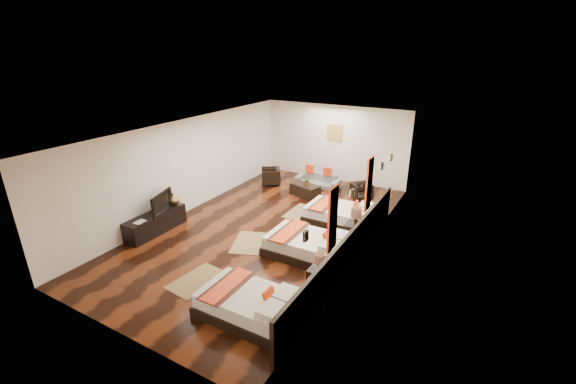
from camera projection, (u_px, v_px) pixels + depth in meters
The scene contains 30 objects.
floor at pixel (266, 228), 10.46m from camera, with size 5.50×9.50×0.01m, color black.
ceiling at pixel (264, 129), 9.45m from camera, with size 5.50×9.50×0.01m, color white.
back_wall at pixel (334, 143), 13.81m from camera, with size 5.50×0.01×2.80m, color silver.
left_wall at pixel (188, 166), 11.21m from camera, with size 0.01×9.50×2.80m, color silver.
right_wall at pixel (365, 200), 8.70m from camera, with size 0.01×9.50×2.80m, color silver.
headboard_panel at pixel (349, 251), 8.42m from camera, with size 0.08×6.60×0.90m, color black.
bed_near at pixel (250, 304), 6.98m from camera, with size 1.91×1.20×0.73m.
bed_mid at pixel (309, 246), 9.00m from camera, with size 2.02×1.27×0.77m.
bed_far at pixel (341, 215), 10.68m from camera, with size 1.96×1.23×0.75m.
nightstand_a at pixel (319, 276), 7.79m from camera, with size 0.41×0.41×0.81m.
nightstand_b at pixel (355, 231), 9.54m from camera, with size 0.50×0.50×0.98m.
jute_mat_near at pixel (197, 280), 8.12m from camera, with size 0.75×1.20×0.01m, color olive.
jute_mat_mid at pixel (248, 243), 9.68m from camera, with size 0.75×1.20×0.01m, color olive.
jute_mat_far at pixel (302, 212), 11.44m from camera, with size 0.75×1.20×0.01m, color olive.
tv_console at pixel (156, 223), 10.16m from camera, with size 0.50×1.80×0.55m, color black.
tv at pixel (159, 202), 10.06m from camera, with size 0.98×0.13×0.57m, color black.
book at pixel (137, 221), 9.58m from camera, with size 0.21×0.28×0.03m, color black.
figurine at pixel (173, 199), 10.58m from camera, with size 0.33×0.33×0.34m, color brown.
sofa at pixel (318, 180), 13.50m from camera, with size 1.60×0.63×0.47m, color slate.
armchair_left at pixel (271, 176), 13.68m from camera, with size 0.66×0.68×0.62m, color black.
armchair_right at pixel (362, 191), 12.34m from camera, with size 0.60×0.62×0.56m, color black.
coffee_table at pixel (305, 190), 12.66m from camera, with size 1.00×0.50×0.40m, color black.
table_plant at pixel (307, 180), 12.54m from camera, with size 0.27×0.23×0.30m, color #22551C.
orange_panel_a at pixel (333, 219), 7.06m from camera, with size 0.04×0.40×1.30m, color #D86014.
orange_panel_b at pixel (369, 184), 8.85m from camera, with size 0.04×0.40×1.30m, color #D86014.
sconce_near at pixel (305, 236), 6.12m from camera, with size 0.07×0.12×0.18m.
sconce_mid at pixel (352, 193), 7.91m from camera, with size 0.07×0.12×0.18m.
sconce_far at pixel (382, 166), 9.70m from camera, with size 0.07×0.12×0.18m.
sconce_lounge at pixel (391, 158), 10.43m from camera, with size 0.07×0.12×0.18m.
gold_artwork at pixel (335, 133), 13.65m from camera, with size 0.60×0.04×0.60m, color #AD873F.
Camera 1 is at (5.12, -7.88, 4.74)m, focal length 23.34 mm.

